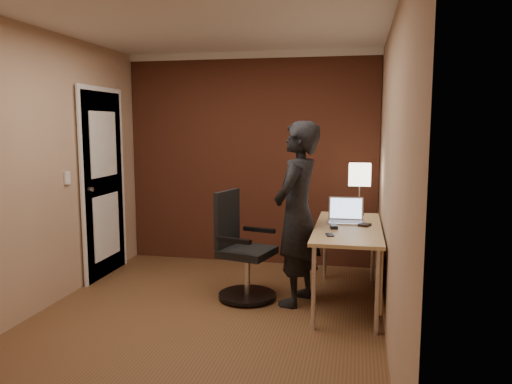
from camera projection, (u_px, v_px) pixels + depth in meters
The scene contains 9 objects.
room at pixel (219, 151), 5.58m from camera, with size 4.00×4.00×4.00m.
desk at pixel (356, 240), 4.59m from camera, with size 0.60×1.50×0.73m.
desk_lamp at pixel (360, 175), 5.09m from camera, with size 0.22×0.22×0.54m.
laptop at pixel (346, 215), 4.79m from camera, with size 0.34×0.27×0.23m.
mouse at pixel (334, 227), 4.48m from camera, with size 0.06×0.10×0.03m, color black.
phone at pixel (330, 235), 4.21m from camera, with size 0.06×0.12×0.01m, color black.
wallet at pixel (365, 225), 4.60m from camera, with size 0.09×0.11×0.02m, color black.
office_chair at pixel (241, 253), 4.75m from camera, with size 0.56×0.63×1.01m.
person at pixel (297, 214), 4.57m from camera, with size 0.62×0.41×1.69m, color black.
Camera 1 is at (1.25, -3.85, 1.66)m, focal length 35.00 mm.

